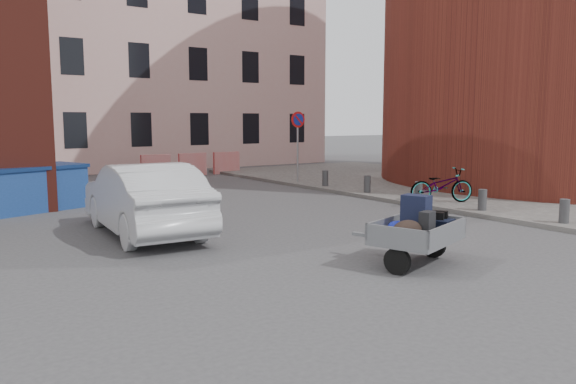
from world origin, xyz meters
TOP-DOWN VIEW (x-y plane):
  - ground at (0.00, 0.00)m, footprint 120.00×120.00m
  - sidewalk at (10.00, 4.00)m, footprint 9.00×24.00m
  - building_pink at (6.00, 22.00)m, footprint 16.00×8.00m
  - no_parking_sign at (6.00, 9.48)m, footprint 0.60×0.09m
  - bollards at (6.00, 3.40)m, footprint 0.22×9.02m
  - barriers at (4.20, 15.00)m, footprint 4.70×0.18m
  - trailer at (0.72, -1.40)m, footprint 1.86×1.97m
  - dumpster at (-3.65, 8.61)m, footprint 3.27×2.40m
  - silver_car at (-2.13, 3.79)m, footprint 1.96×4.78m
  - bicycle at (6.20, 2.73)m, footprint 1.98×1.35m

SIDE VIEW (x-z plane):
  - ground at x=0.00m, z-range 0.00..0.00m
  - sidewalk at x=10.00m, z-range 0.00..0.12m
  - bollards at x=6.00m, z-range 0.12..0.67m
  - barriers at x=4.20m, z-range 0.00..1.00m
  - trailer at x=0.72m, z-range 0.01..1.21m
  - bicycle at x=6.20m, z-range 0.12..1.10m
  - dumpster at x=-3.65m, z-range 0.00..1.24m
  - silver_car at x=-2.13m, z-range 0.00..1.54m
  - no_parking_sign at x=6.00m, z-range 0.69..3.34m
  - building_pink at x=6.00m, z-range 0.00..14.00m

